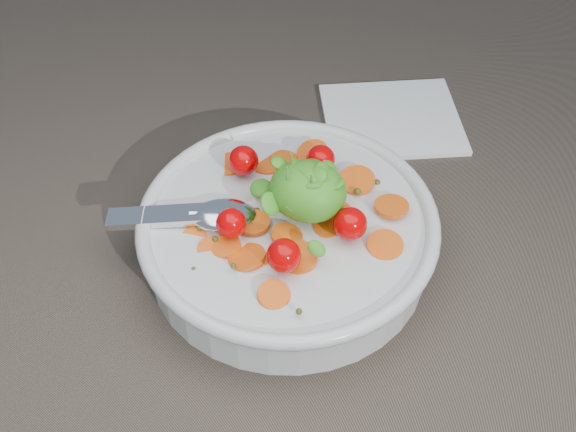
% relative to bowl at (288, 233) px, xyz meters
% --- Properties ---
extents(ground, '(6.00, 6.00, 0.00)m').
position_rel_bowl_xyz_m(ground, '(0.01, -0.00, -0.03)').
color(ground, brown).
rests_on(ground, ground).
extents(bowl, '(0.29, 0.27, 0.11)m').
position_rel_bowl_xyz_m(bowl, '(0.00, 0.00, 0.00)').
color(bowl, silver).
rests_on(bowl, ground).
extents(napkin, '(0.19, 0.18, 0.01)m').
position_rel_bowl_xyz_m(napkin, '(0.05, 0.22, -0.03)').
color(napkin, white).
rests_on(napkin, ground).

